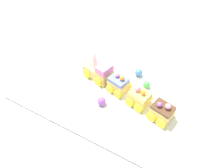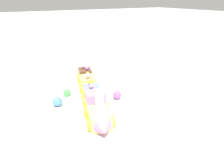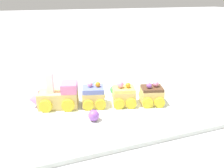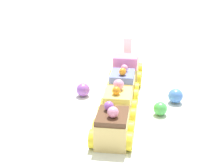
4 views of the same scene
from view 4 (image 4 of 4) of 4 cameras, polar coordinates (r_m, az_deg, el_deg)
name	(u,v)px [view 4 (image 4 of 4)]	position (r m, az deg, el deg)	size (l,w,h in m)	color
ground_plane	(107,104)	(0.67, -0.92, -3.66)	(10.00, 10.00, 0.00)	#B2B2B7
display_board	(107,101)	(0.66, -0.92, -3.20)	(0.69, 0.35, 0.01)	silver
cake_train_locomotive	(127,68)	(0.75, 2.75, 2.92)	(0.15, 0.09, 0.10)	#E5C675
cake_car_blueberry	(122,87)	(0.65, 1.93, -0.48)	(0.08, 0.08, 0.07)	#E5C675
cake_car_lemon	(118,105)	(0.57, 1.08, -3.90)	(0.08, 0.08, 0.07)	#E5C675
cake_car_chocolate	(112,128)	(0.50, 0.03, -8.13)	(0.08, 0.08, 0.07)	#E5C675
gumball_blue	(176,96)	(0.65, 11.54, -2.15)	(0.03, 0.03, 0.03)	#4C84E0
gumball_purple	(83,90)	(0.67, -5.31, -1.06)	(0.03, 0.03, 0.03)	#9956C6
gumball_green	(160,109)	(0.60, 8.82, -4.48)	(0.03, 0.03, 0.03)	#4CBC56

